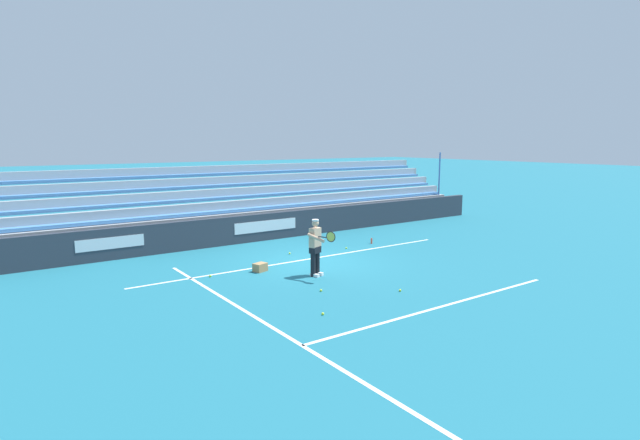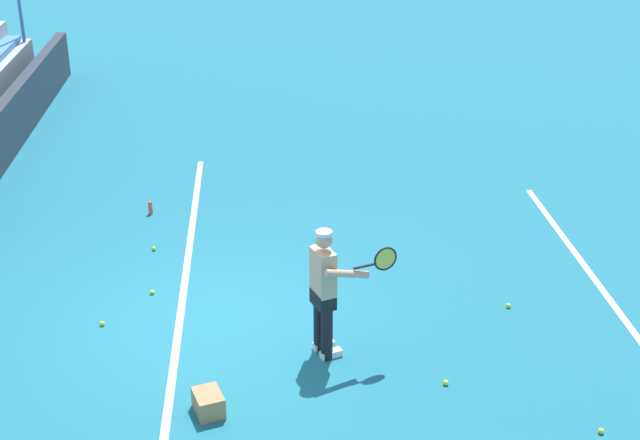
# 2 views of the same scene
# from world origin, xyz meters

# --- Properties ---
(ground_plane) EXTENTS (160.00, 160.00, 0.00)m
(ground_plane) POSITION_xyz_m (0.00, 0.00, 0.00)
(ground_plane) COLOR #1E6B7F
(court_baseline_white) EXTENTS (12.00, 0.10, 0.01)m
(court_baseline_white) POSITION_xyz_m (0.00, -0.50, 0.00)
(court_baseline_white) COLOR white
(court_baseline_white) RESTS_ON ground
(court_service_line_white) EXTENTS (8.22, 0.10, 0.01)m
(court_service_line_white) POSITION_xyz_m (0.00, 5.50, 0.00)
(court_service_line_white) COLOR white
(court_service_line_white) RESTS_ON ground
(tennis_player) EXTENTS (0.58, 1.07, 1.71)m
(tennis_player) POSITION_xyz_m (0.93, 1.40, 0.89)
(tennis_player) COLOR black
(tennis_player) RESTS_ON ground
(ball_box_cardboard) EXTENTS (0.47, 0.41, 0.26)m
(ball_box_cardboard) POSITION_xyz_m (2.05, -0.03, 0.13)
(ball_box_cardboard) COLOR #A87F51
(ball_box_cardboard) RESTS_ON ground
(tennis_ball_midcourt) EXTENTS (0.07, 0.07, 0.07)m
(tennis_ball_midcourt) POSITION_xyz_m (-0.76, -0.94, 0.03)
(tennis_ball_midcourt) COLOR #CCE533
(tennis_ball_midcourt) RESTS_ON ground
(tennis_ball_far_left) EXTENTS (0.07, 0.07, 0.07)m
(tennis_ball_far_left) POSITION_xyz_m (-0.02, 4.02, 0.03)
(tennis_ball_far_left) COLOR #CCE533
(tennis_ball_far_left) RESTS_ON ground
(tennis_ball_toward_net) EXTENTS (0.07, 0.07, 0.07)m
(tennis_ball_toward_net) POSITION_xyz_m (-2.16, -1.05, 0.03)
(tennis_ball_toward_net) COLOR #CCE533
(tennis_ball_toward_net) RESTS_ON ground
(tennis_ball_far_right) EXTENTS (0.07, 0.07, 0.07)m
(tennis_ball_far_right) POSITION_xyz_m (2.75, 4.31, 0.03)
(tennis_ball_far_right) COLOR #CCE533
(tennis_ball_far_right) RESTS_ON ground
(tennis_ball_by_box) EXTENTS (0.07, 0.07, 0.07)m
(tennis_ball_by_box) POSITION_xyz_m (1.72, 2.78, 0.03)
(tennis_ball_by_box) COLOR #CCE533
(tennis_ball_by_box) RESTS_ON ground
(tennis_ball_on_baseline) EXTENTS (0.07, 0.07, 0.07)m
(tennis_ball_on_baseline) POSITION_xyz_m (0.05, -1.52, 0.03)
(tennis_ball_on_baseline) COLOR #CCE533
(tennis_ball_on_baseline) RESTS_ON ground
(water_bottle) EXTENTS (0.07, 0.07, 0.22)m
(water_bottle) POSITION_xyz_m (-3.58, -1.23, 0.11)
(water_bottle) COLOR #EA4C33
(water_bottle) RESTS_ON ground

